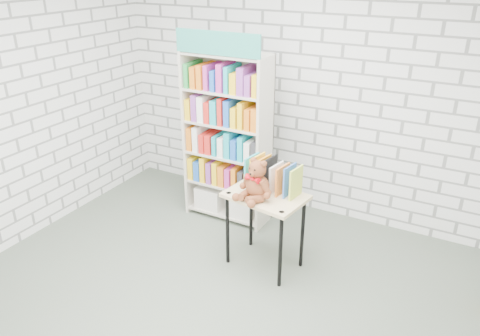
% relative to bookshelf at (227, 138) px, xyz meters
% --- Properties ---
extents(ground, '(4.50, 4.50, 0.00)m').
position_rel_bookshelf_xyz_m(ground, '(0.56, -1.36, -0.98)').
color(ground, '#505A4C').
rests_on(ground, ground).
extents(room_shell, '(4.52, 4.02, 2.81)m').
position_rel_bookshelf_xyz_m(room_shell, '(0.56, -1.36, 0.81)').
color(room_shell, silver).
rests_on(room_shell, ground).
extents(bookshelf, '(0.96, 0.37, 2.14)m').
position_rel_bookshelf_xyz_m(bookshelf, '(0.00, 0.00, 0.00)').
color(bookshelf, beige).
rests_on(bookshelf, ground).
extents(display_table, '(0.79, 0.61, 0.78)m').
position_rel_bookshelf_xyz_m(display_table, '(0.79, -0.67, -0.31)').
color(display_table, tan).
rests_on(display_table, ground).
extents(table_books, '(0.53, 0.30, 0.30)m').
position_rel_bookshelf_xyz_m(table_books, '(0.81, -0.56, -0.05)').
color(table_books, '#2BA8BD').
rests_on(table_books, display_table).
extents(teddy_bear, '(0.35, 0.34, 0.38)m').
position_rel_bookshelf_xyz_m(teddy_bear, '(0.74, -0.78, -0.05)').
color(teddy_bear, brown).
rests_on(teddy_bear, display_table).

